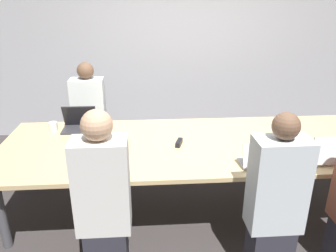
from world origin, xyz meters
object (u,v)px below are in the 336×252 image
at_px(laptop_far_left, 80,123).
at_px(person_far_left, 90,119).
at_px(bottle_far_left, 105,125).
at_px(laptop_near_midright, 261,159).
at_px(laptop_near_right, 330,155).
at_px(person_near_left, 103,202).
at_px(cup_far_left, 53,127).
at_px(person_near_midright, 275,202).
at_px(stapler, 179,143).
at_px(cup_near_left, 72,167).
at_px(laptop_near_left, 102,164).

xyz_separation_m(laptop_far_left, person_far_left, (0.03, 0.48, -0.14)).
bearing_deg(bottle_far_left, laptop_near_midright, -29.53).
relative_size(laptop_near_right, person_near_left, 0.25).
xyz_separation_m(cup_far_left, person_near_midright, (1.96, -1.39, -0.12)).
bearing_deg(person_near_left, laptop_near_right, -168.36).
bearing_deg(bottle_far_left, person_near_midright, -42.05).
relative_size(laptop_near_right, stapler, 2.23).
bearing_deg(person_near_midright, laptop_near_midright, -93.88).
relative_size(laptop_near_right, cup_near_left, 3.81).
height_order(cup_near_left, stapler, cup_near_left).
relative_size(laptop_far_left, person_near_left, 0.26).
distance_m(person_far_left, person_near_midright, 2.52).
relative_size(person_near_left, cup_near_left, 15.33).
relative_size(laptop_near_midright, person_near_left, 0.25).
height_order(laptop_near_right, cup_near_left, laptop_near_right).
relative_size(laptop_near_left, stapler, 2.06).
xyz_separation_m(cup_near_left, stapler, (0.94, 0.47, -0.02)).
height_order(bottle_far_left, laptop_near_left, bottle_far_left).
xyz_separation_m(laptop_far_left, person_near_midright, (1.68, -1.42, -0.14)).
xyz_separation_m(laptop_near_right, person_near_left, (-1.94, -0.40, -0.12)).
relative_size(cup_far_left, stapler, 0.63).
distance_m(person_far_left, cup_far_left, 0.61).
bearing_deg(person_far_left, stapler, -43.87).
xyz_separation_m(laptop_far_left, bottle_far_left, (0.30, -0.17, 0.03)).
xyz_separation_m(person_far_left, laptop_near_left, (0.33, -1.46, 0.13)).
distance_m(person_far_left, laptop_near_left, 1.50).
xyz_separation_m(person_far_left, person_near_midright, (1.65, -1.91, -0.00)).
xyz_separation_m(bottle_far_left, person_near_left, (0.10, -1.18, -0.16)).
xyz_separation_m(person_far_left, cup_near_left, (0.08, -1.45, 0.11)).
height_order(bottle_far_left, stapler, bottle_far_left).
distance_m(laptop_far_left, cup_far_left, 0.28).
bearing_deg(laptop_near_midright, bottle_far_left, -29.53).
relative_size(cup_far_left, laptop_near_left, 0.31).
distance_m(bottle_far_left, laptop_near_right, 2.19).
bearing_deg(laptop_near_midright, person_near_left, 15.92).
bearing_deg(cup_far_left, laptop_near_right, -19.23).
distance_m(person_far_left, bottle_far_left, 0.73).
bearing_deg(cup_near_left, laptop_far_left, 96.54).
bearing_deg(cup_far_left, laptop_near_left, -55.83).
bearing_deg(bottle_far_left, person_far_left, 112.23).
relative_size(bottle_far_left, cup_near_left, 2.75).
relative_size(laptop_near_right, laptop_near_midright, 1.00).
height_order(cup_far_left, laptop_near_midright, laptop_near_midright).
relative_size(laptop_far_left, laptop_near_left, 1.13).
distance_m(person_near_midright, cup_near_left, 1.64).
bearing_deg(person_near_left, person_far_left, -78.49).
bearing_deg(stapler, laptop_near_midright, -17.70).
distance_m(cup_far_left, laptop_near_left, 1.14).
bearing_deg(bottle_far_left, laptop_near_left, -85.48).
distance_m(cup_far_left, stapler, 1.41).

